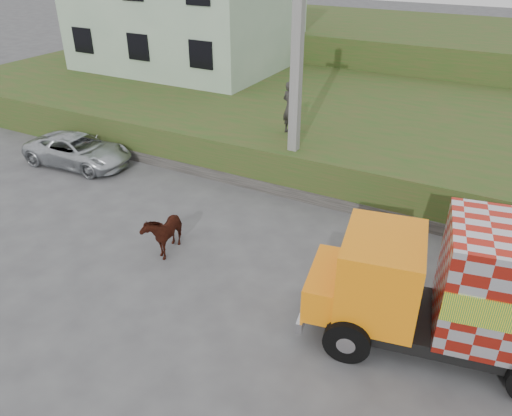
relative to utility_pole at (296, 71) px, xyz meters
The scene contains 10 objects.
ground 6.23m from the utility_pole, 77.74° to the right, with size 120.00×120.00×0.00m, color #474749.
embankment 6.42m from the utility_pole, 79.51° to the left, with size 40.00×12.00×1.50m, color #28541C.
embankment_far 17.62m from the utility_pole, 86.71° to the left, with size 40.00×12.00×3.00m, color #28541C.
retaining_strip 4.02m from the utility_pole, 158.20° to the right, with size 16.00×0.50×0.40m, color #595651.
building 13.07m from the utility_pole, 139.97° to the left, with size 10.00×8.00×6.00m, color #AEC6A9.
utility_pole is the anchor object (origin of this frame).
cargo_truck 8.77m from the utility_pole, 36.82° to the right, with size 7.03×3.35×3.01m.
cow 6.30m from the utility_pole, 107.24° to the right, with size 0.66×1.46×1.23m, color black.
suv 8.94m from the utility_pole, 166.83° to the right, with size 1.91×4.14×1.15m, color silver.
pedestrian 2.24m from the utility_pole, 119.89° to the left, with size 0.68×0.45×1.87m, color #2A2725.
Camera 1 is at (5.19, -9.47, 7.77)m, focal length 35.00 mm.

